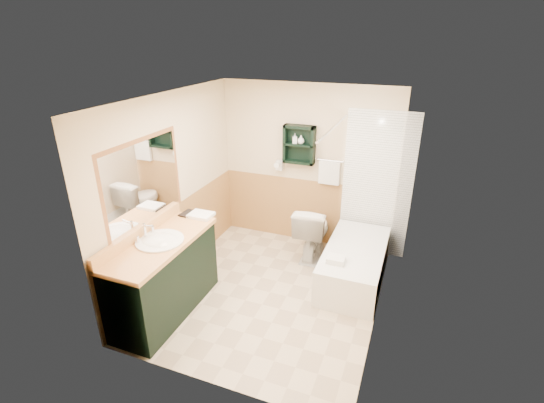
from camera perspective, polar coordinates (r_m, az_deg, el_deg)
The scene contains 25 objects.
floor at distance 5.10m, azimuth -0.29°, elevation -13.00°, with size 3.00×3.00×0.00m, color #CAB593.
back_wall at distance 5.84m, azimuth 5.13°, elevation 5.08°, with size 2.60×0.04×2.40m, color beige.
left_wall at distance 5.09m, azimuth -14.31°, elevation 1.59°, with size 0.04×3.00×2.40m, color beige.
right_wall at distance 4.24m, azimuth 16.55°, elevation -3.20°, with size 0.04×3.00×2.40m, color beige.
ceiling at distance 4.15m, azimuth -0.36°, elevation 14.97°, with size 2.60×3.00×0.04m, color white.
wainscot_left at distance 5.36m, azimuth -13.26°, elevation -5.41°, with size 2.98×2.98×1.00m, color tan, non-canonical shape.
wainscot_back at distance 6.07m, azimuth 4.80°, elevation -1.30°, with size 2.58×2.58×1.00m, color tan, non-canonical shape.
mirror_frame at distance 4.55m, azimuth -18.05°, elevation 2.58°, with size 1.30×1.30×1.00m, color brown, non-canonical shape.
mirror_glass at distance 4.55m, azimuth -18.00°, elevation 2.57°, with size 1.20×1.20×0.90m, color white, non-canonical shape.
tile_right at distance 4.99m, azimuth 16.77°, elevation -1.03°, with size 1.50×1.50×2.10m, color white, non-canonical shape.
tile_back at distance 5.67m, azimuth 14.93°, elevation 2.19°, with size 0.95×0.95×2.10m, color white, non-canonical shape.
tile_accent at distance 4.71m, azimuth 17.85°, elevation 8.44°, with size 1.50×1.50×0.10m, color #14472F, non-canonical shape.
wall_shelf at distance 5.66m, azimuth 3.95°, elevation 8.23°, with size 0.45×0.15×0.55m, color black.
hair_dryer at distance 5.88m, azimuth 1.12°, elevation 5.29°, with size 0.10×0.24×0.18m, color white, non-canonical shape.
towel_bar at distance 5.65m, azimuth 8.41°, elevation 5.88°, with size 0.40×0.06×0.40m, color white, non-canonical shape.
curtain_rod at distance 4.78m, azimuth 9.04°, elevation 10.71°, with size 0.03×0.03×1.60m, color silver.
shower_curtain at distance 5.20m, azimuth 8.88°, elevation 1.93°, with size 1.05×1.05×1.70m, color beige, non-canonical shape.
vanity at distance 4.72m, azimuth -15.29°, elevation -10.49°, with size 0.59×1.47×0.93m, color black.
bathtub at distance 5.30m, azimuth 11.81°, elevation -8.84°, with size 0.73×1.50×0.48m, color white.
toilet at distance 5.69m, azimuth 5.86°, elevation -4.29°, with size 0.45×0.80×0.79m, color white.
counter_towel at distance 4.93m, azimuth -10.24°, elevation -1.94°, with size 0.29×0.23×0.04m, color white.
vanity_book at distance 5.03m, azimuth -12.88°, elevation -0.56°, with size 0.16×0.02×0.21m, color black.
tub_towel at distance 4.82m, azimuth 9.25°, elevation -8.31°, with size 0.21×0.18×0.07m, color white.
soap_bottle_a at distance 5.66m, azimuth 3.33°, elevation 8.74°, with size 0.06×0.14×0.06m, color white.
soap_bottle_b at distance 5.63m, azimuth 4.22°, elevation 8.81°, with size 0.10×0.12×0.10m, color white.
Camera 1 is at (1.50, -3.82, 3.03)m, focal length 26.00 mm.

